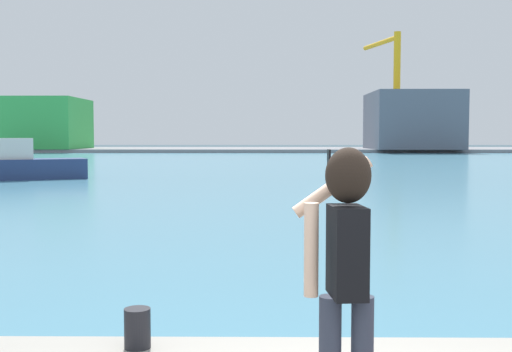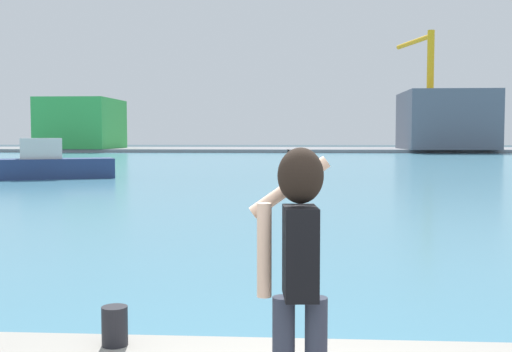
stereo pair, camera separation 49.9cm
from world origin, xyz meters
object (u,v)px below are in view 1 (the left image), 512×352
object	(u,v)px
boat_moored	(23,165)
warehouse_right	(412,121)
harbor_bollard	(137,328)
warehouse_left	(48,124)
person_photographer	(345,257)
port_crane	(392,78)

from	to	relation	value
boat_moored	warehouse_right	size ratio (longest dim) A/B	0.47
harbor_bollard	warehouse_left	world-z (taller)	warehouse_left
person_photographer	warehouse_right	xyz separation A→B (m)	(20.95, 86.61, 2.95)
boat_moored	person_photographer	bearing A→B (deg)	-89.94
warehouse_left	warehouse_right	distance (m)	53.05
warehouse_left	harbor_bollard	bearing A→B (deg)	-70.60
person_photographer	warehouse_left	world-z (taller)	warehouse_left
warehouse_right	port_crane	distance (m)	7.37
harbor_bollard	port_crane	bearing A→B (deg)	77.07
harbor_bollard	port_crane	size ratio (longest dim) A/B	0.02
harbor_bollard	warehouse_right	bearing A→B (deg)	75.19
warehouse_left	port_crane	distance (m)	51.19
harbor_bollard	boat_moored	bearing A→B (deg)	112.68
warehouse_right	warehouse_left	bearing A→B (deg)	178.47
harbor_bollard	warehouse_left	bearing A→B (deg)	109.40
port_crane	warehouse_left	bearing A→B (deg)	-178.27
person_photographer	port_crane	xyz separation A→B (m)	(18.65, 89.55, 9.31)
boat_moored	warehouse_left	distance (m)	61.69
harbor_bollard	boat_moored	world-z (taller)	boat_moored
harbor_bollard	boat_moored	xyz separation A→B (m)	(-11.68, 27.95, 0.11)
boat_moored	warehouse_left	bearing A→B (deg)	83.56
warehouse_right	boat_moored	bearing A→B (deg)	-120.87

